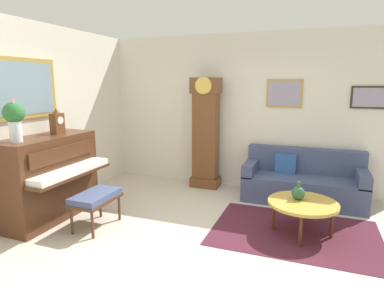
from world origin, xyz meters
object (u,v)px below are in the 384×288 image
piano (49,177)px  coffee_table (303,204)px  mantel_clock (57,122)px  grandfather_clock (206,136)px  green_jug (298,193)px  couch (303,182)px  piano_bench (96,198)px  flower_vase (14,117)px

piano → coffee_table: bearing=12.0°
mantel_clock → grandfather_clock: bearing=49.5°
piano → coffee_table: size_ratio=1.64×
green_jug → coffee_table: bearing=-46.5°
couch → mantel_clock: mantel_clock is taller
grandfather_clock → mantel_clock: bearing=-130.5°
piano → green_jug: 3.45m
grandfather_clock → piano: bearing=-127.3°
piano_bench → flower_vase: bearing=-151.9°
piano_bench → coffee_table: size_ratio=0.80×
couch → flower_vase: size_ratio=3.28×
flower_vase → green_jug: bearing=20.8°
piano → coffee_table: 3.51m
mantel_clock → green_jug: size_ratio=1.58×
piano_bench → couch: couch is taller
piano_bench → grandfather_clock: 2.41m
couch → green_jug: bearing=-91.0°
piano_bench → green_jug: size_ratio=2.92×
piano → green_jug: size_ratio=6.00×
couch → flower_vase: 4.37m
grandfather_clock → couch: (1.74, -0.13, -0.65)m
piano → piano_bench: (0.82, -0.04, -0.20)m
piano → mantel_clock: (0.00, 0.24, 0.76)m
grandfather_clock → couch: bearing=-4.3°
flower_vase → coffee_table: bearing=19.4°
mantel_clock → green_jug: (3.36, 0.56, -0.85)m
green_jug → mantel_clock: bearing=-170.5°
mantel_clock → green_jug: bearing=9.5°
grandfather_clock → flower_vase: bearing=-121.9°
grandfather_clock → flower_vase: size_ratio=3.50×
piano_bench → mantel_clock: (-0.82, 0.28, 0.96)m
piano_bench → green_jug: (2.54, 0.84, 0.11)m
coffee_table → piano: bearing=-168.0°
grandfather_clock → mantel_clock: 2.55m
piano → mantel_clock: bearing=89.5°
mantel_clock → flower_vase: 0.73m
piano_bench → grandfather_clock: bearing=69.4°
grandfather_clock → flower_vase: grandfather_clock is taller
piano_bench → coffee_table: (2.61, 0.77, -0.00)m
piano_bench → grandfather_clock: grandfather_clock is taller
piano_bench → couch: 3.29m
couch → coffee_table: size_ratio=2.16×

